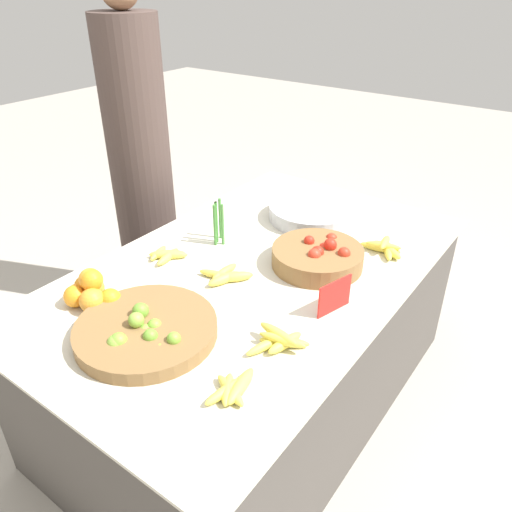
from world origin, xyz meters
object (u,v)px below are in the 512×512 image
(vendor_person, at_px, (141,171))
(price_sign, at_px, (335,296))
(metal_bowl, at_px, (312,212))
(tomato_basket, at_px, (318,256))
(lime_bowl, at_px, (145,330))

(vendor_person, bearing_deg, price_sign, -104.92)
(metal_bowl, bearing_deg, tomato_basket, -146.53)
(tomato_basket, xyz_separation_m, vendor_person, (0.12, 1.08, 0.07))
(tomato_basket, bearing_deg, metal_bowl, 33.47)
(lime_bowl, xyz_separation_m, price_sign, (0.46, -0.40, 0.03))
(tomato_basket, distance_m, metal_bowl, 0.40)
(lime_bowl, height_order, vendor_person, vendor_person)
(tomato_basket, height_order, metal_bowl, tomato_basket)
(tomato_basket, bearing_deg, vendor_person, 83.78)
(tomato_basket, bearing_deg, lime_bowl, 162.50)
(price_sign, relative_size, vendor_person, 0.08)
(tomato_basket, height_order, price_sign, price_sign)
(metal_bowl, bearing_deg, price_sign, -143.62)
(lime_bowl, relative_size, tomato_basket, 1.27)
(price_sign, bearing_deg, vendor_person, 91.13)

